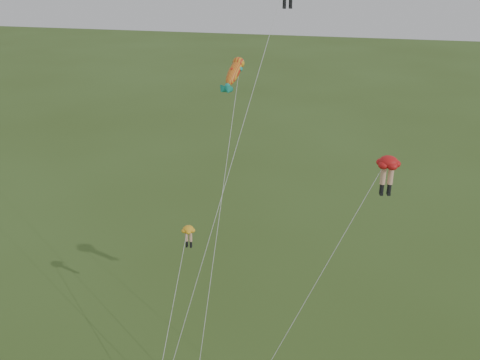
# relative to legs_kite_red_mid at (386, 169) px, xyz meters

# --- Properties ---
(legs_kite_red_mid) EXTENTS (7.63, 5.69, 14.44)m
(legs_kite_red_mid) POSITION_rel_legs_kite_red_mid_xyz_m (0.00, 0.00, 0.00)
(legs_kite_red_mid) COLOR red
(legs_kite_red_mid) RESTS_ON ground
(legs_kite_yellow) EXTENTS (0.96, 9.60, 8.04)m
(legs_kite_yellow) POSITION_rel_legs_kite_red_mid_xyz_m (-12.19, 0.72, -6.37)
(legs_kite_yellow) COLOR gold
(legs_kite_yellow) RESTS_ON ground
(fish_kite) EXTENTS (1.48, 14.67, 18.33)m
(fish_kite) POSITION_rel_legs_kite_red_mid_xyz_m (-10.44, 7.17, 3.40)
(fish_kite) COLOR gold
(fish_kite) RESTS_ON ground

